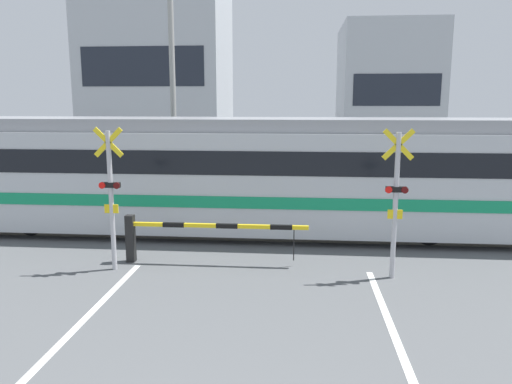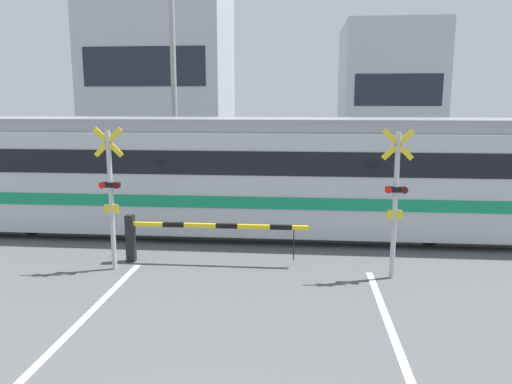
{
  "view_description": "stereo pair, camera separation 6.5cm",
  "coord_description": "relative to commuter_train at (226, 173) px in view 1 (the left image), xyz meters",
  "views": [
    {
      "loc": [
        1.1,
        -2.69,
        3.87
      ],
      "look_at": [
        0.0,
        9.68,
        1.6
      ],
      "focal_mm": 35.0,
      "sensor_mm": 36.0,
      "label": 1
    },
    {
      "loc": [
        1.17,
        -2.68,
        3.87
      ],
      "look_at": [
        0.0,
        9.68,
        1.6
      ],
      "focal_mm": 35.0,
      "sensor_mm": 36.0,
      "label": 2
    }
  ],
  "objects": [
    {
      "name": "pedestrian",
      "position": [
        0.02,
        4.6,
        -0.88
      ],
      "size": [
        0.38,
        0.22,
        1.62
      ],
      "color": "#33384C",
      "rests_on": "ground_plane"
    },
    {
      "name": "rail_track_far",
      "position": [
        1.04,
        0.72,
        -1.77
      ],
      "size": [
        50.0,
        0.1,
        0.08
      ],
      "color": "#5B564C",
      "rests_on": "ground_plane"
    },
    {
      "name": "building_right_of_street",
      "position": [
        6.97,
        15.32,
        2.21
      ],
      "size": [
        5.21,
        6.45,
        8.04
      ],
      "color": "#B2B7BC",
      "rests_on": "ground_plane"
    },
    {
      "name": "commuter_train",
      "position": [
        0.0,
        0.0,
        0.0
      ],
      "size": [
        18.3,
        2.66,
        3.39
      ],
      "color": "#B7BCC1",
      "rests_on": "ground_plane"
    },
    {
      "name": "crossing_barrier_near",
      "position": [
        -0.76,
        -2.82,
        -1.04
      ],
      "size": [
        4.4,
        0.2,
        1.16
      ],
      "color": "black",
      "rests_on": "ground_plane"
    },
    {
      "name": "crossing_barrier_far",
      "position": [
        2.83,
        2.88,
        -1.04
      ],
      "size": [
        4.4,
        0.2,
        1.16
      ],
      "color": "black",
      "rests_on": "ground_plane"
    },
    {
      "name": "crossing_signal_right",
      "position": [
        4.21,
        -3.41,
        0.01
      ],
      "size": [
        0.68,
        0.15,
        3.3
      ],
      "color": "#B2B2B7",
      "rests_on": "ground_plane"
    },
    {
      "name": "rail_track_near",
      "position": [
        1.04,
        -0.72,
        -1.77
      ],
      "size": [
        50.0,
        0.1,
        0.08
      ],
      "color": "#5B564C",
      "rests_on": "ground_plane"
    },
    {
      "name": "utility_pole_streetside",
      "position": [
        -2.89,
        5.38,
        2.07
      ],
      "size": [
        0.22,
        0.22,
        7.76
      ],
      "color": "gray",
      "rests_on": "ground_plane"
    },
    {
      "name": "crossing_signal_left",
      "position": [
        -2.14,
        -3.41,
        0.01
      ],
      "size": [
        0.68,
        0.15,
        3.3
      ],
      "color": "#B2B2B7",
      "rests_on": "ground_plane"
    },
    {
      "name": "building_left_of_street",
      "position": [
        -6.22,
        15.32,
        3.33
      ],
      "size": [
        7.87,
        6.45,
        10.29
      ],
      "color": "#B2B7BC",
      "rests_on": "ground_plane"
    }
  ]
}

